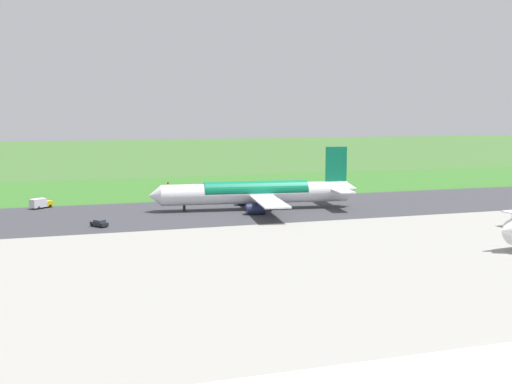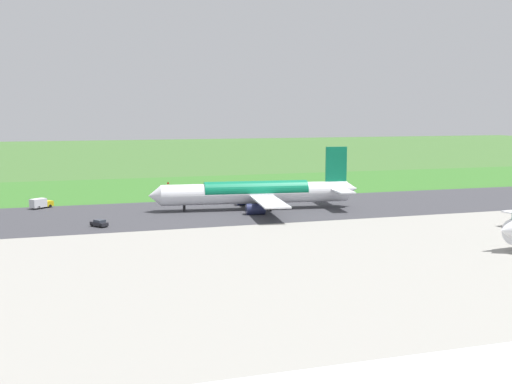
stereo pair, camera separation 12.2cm
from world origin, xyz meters
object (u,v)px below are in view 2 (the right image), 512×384
service_car_followme (99,223)px  traffic_cone_orange (156,190)px  no_stopping_sign (168,185)px  airliner_main (257,193)px  service_truck_fuel (41,203)px

service_car_followme → traffic_cone_orange: (-19.46, -55.51, -0.57)m
service_car_followme → traffic_cone_orange: 58.82m
no_stopping_sign → traffic_cone_orange: 5.40m
airliner_main → no_stopping_sign: (15.85, -45.91, -2.93)m
service_car_followme → no_stopping_sign: bearing=-112.2°
airliner_main → traffic_cone_orange: 47.67m
airliner_main → no_stopping_sign: airliner_main is taller
airliner_main → traffic_cone_orange: airliner_main is taller
service_truck_fuel → service_car_followme: bearing=113.9°
airliner_main → service_car_followme: (39.69, 12.54, -3.51)m
traffic_cone_orange → no_stopping_sign: bearing=-146.1°
service_car_followme → service_truck_fuel: size_ratio=0.75×
airliner_main → service_truck_fuel: bearing=-18.3°
traffic_cone_orange → airliner_main: bearing=115.2°
service_car_followme → service_truck_fuel: bearing=-66.1°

